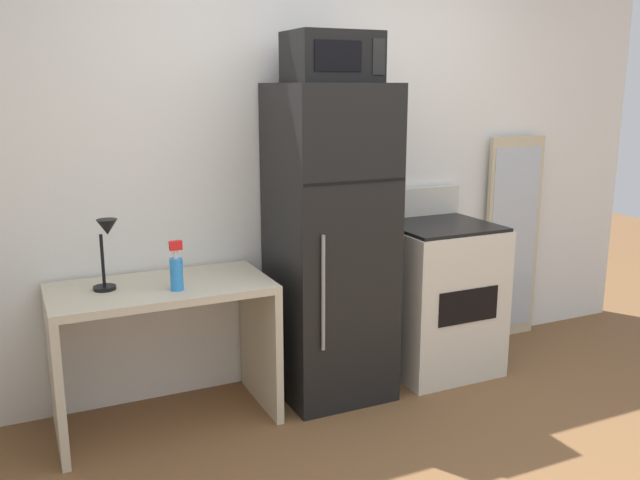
# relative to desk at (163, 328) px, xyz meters

# --- Properties ---
(wall_back_white) EXTENTS (5.00, 0.10, 2.60)m
(wall_back_white) POSITION_rel_desk_xyz_m (0.97, 0.36, 0.78)
(wall_back_white) COLOR white
(wall_back_white) RESTS_ON ground
(desk) EXTENTS (1.09, 0.57, 0.75)m
(desk) POSITION_rel_desk_xyz_m (0.00, 0.00, 0.00)
(desk) COLOR beige
(desk) RESTS_ON ground
(desk_lamp) EXTENTS (0.14, 0.12, 0.35)m
(desk_lamp) POSITION_rel_desk_xyz_m (-0.24, 0.02, 0.47)
(desk_lamp) COLOR black
(desk_lamp) RESTS_ON desk
(spray_bottle) EXTENTS (0.06, 0.06, 0.25)m
(spray_bottle) POSITION_rel_desk_xyz_m (0.06, -0.12, 0.33)
(spray_bottle) COLOR #2D8CEA
(spray_bottle) RESTS_ON desk
(refrigerator) EXTENTS (0.59, 0.62, 1.74)m
(refrigerator) POSITION_rel_desk_xyz_m (0.94, -0.01, 0.35)
(refrigerator) COLOR black
(refrigerator) RESTS_ON ground
(microwave) EXTENTS (0.46, 0.35, 0.26)m
(microwave) POSITION_rel_desk_xyz_m (0.94, -0.03, 1.35)
(microwave) COLOR black
(microwave) RESTS_ON refrigerator
(oven_range) EXTENTS (0.64, 0.61, 1.10)m
(oven_range) POSITION_rel_desk_xyz_m (1.68, -0.01, -0.05)
(oven_range) COLOR beige
(oven_range) RESTS_ON ground
(leaning_mirror) EXTENTS (0.44, 0.03, 1.40)m
(leaning_mirror) POSITION_rel_desk_xyz_m (2.46, 0.25, 0.18)
(leaning_mirror) COLOR #C6B793
(leaning_mirror) RESTS_ON ground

